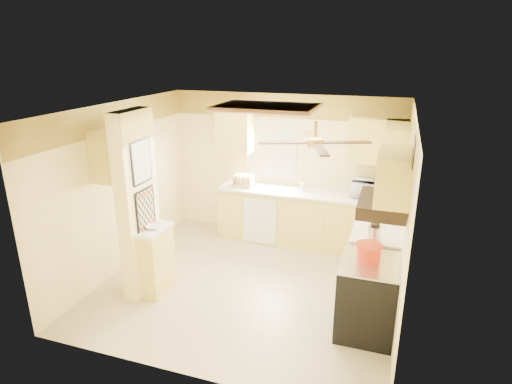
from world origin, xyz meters
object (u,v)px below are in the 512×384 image
(dutch_oven, at_px, (369,252))
(kettle, at_px, (374,234))
(microwave, at_px, (368,189))
(bowl, at_px, (154,227))
(stove, at_px, (367,297))

(dutch_oven, relative_size, kettle, 1.17)
(microwave, xyz_separation_m, dutch_oven, (0.18, -2.15, -0.06))
(bowl, xyz_separation_m, kettle, (2.81, 0.48, 0.10))
(stove, distance_m, bowl, 2.85)
(microwave, xyz_separation_m, kettle, (0.22, -1.71, -0.02))
(microwave, relative_size, kettle, 1.96)
(stove, xyz_separation_m, bowl, (-2.80, -0.01, 0.50))
(stove, relative_size, kettle, 3.58)
(dutch_oven, bearing_deg, kettle, 85.77)
(kettle, bearing_deg, bowl, -170.29)
(microwave, distance_m, bowl, 3.39)
(bowl, height_order, dutch_oven, dutch_oven)
(microwave, xyz_separation_m, bowl, (-2.59, -2.19, -0.12))
(bowl, bearing_deg, dutch_oven, 0.80)
(stove, xyz_separation_m, kettle, (0.00, 0.47, 0.60))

